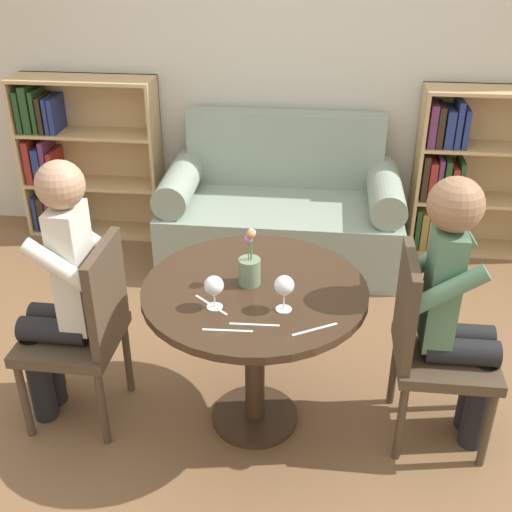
% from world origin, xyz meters
% --- Properties ---
extents(ground_plane, '(16.00, 16.00, 0.00)m').
position_xyz_m(ground_plane, '(0.00, 0.00, 0.00)').
color(ground_plane, brown).
extents(back_wall, '(5.20, 0.05, 2.70)m').
position_xyz_m(back_wall, '(0.00, 2.02, 1.35)').
color(back_wall, beige).
rests_on(back_wall, ground_plane).
extents(round_table, '(0.95, 0.95, 0.73)m').
position_xyz_m(round_table, '(0.00, 0.00, 0.58)').
color(round_table, '#382619').
rests_on(round_table, ground_plane).
extents(couch, '(1.53, 0.80, 0.92)m').
position_xyz_m(couch, '(0.00, 1.60, 0.31)').
color(couch, gray).
rests_on(couch, ground_plane).
extents(bookshelf_left, '(0.96, 0.28, 1.12)m').
position_xyz_m(bookshelf_left, '(-1.47, 1.87, 0.55)').
color(bookshelf_left, tan).
rests_on(bookshelf_left, ground_plane).
extents(bookshelf_right, '(0.96, 0.28, 1.12)m').
position_xyz_m(bookshelf_right, '(1.23, 1.87, 0.55)').
color(bookshelf_right, tan).
rests_on(bookshelf_right, ground_plane).
extents(chair_left, '(0.43, 0.43, 0.90)m').
position_xyz_m(chair_left, '(-0.74, -0.04, 0.49)').
color(chair_left, '#473828').
rests_on(chair_left, ground_plane).
extents(chair_right, '(0.42, 0.42, 0.90)m').
position_xyz_m(chair_right, '(0.74, 0.01, 0.49)').
color(chair_right, '#473828').
rests_on(chair_right, ground_plane).
extents(person_left, '(0.42, 0.35, 1.26)m').
position_xyz_m(person_left, '(-0.83, -0.03, 0.67)').
color(person_left, black).
rests_on(person_left, ground_plane).
extents(person_right, '(0.42, 0.34, 1.24)m').
position_xyz_m(person_right, '(0.83, 0.01, 0.68)').
color(person_right, black).
rests_on(person_right, ground_plane).
extents(wine_glass_left, '(0.08, 0.08, 0.14)m').
position_xyz_m(wine_glass_left, '(-0.14, -0.17, 0.82)').
color(wine_glass_left, white).
rests_on(wine_glass_left, round_table).
extents(wine_glass_right, '(0.08, 0.08, 0.15)m').
position_xyz_m(wine_glass_right, '(0.13, -0.15, 0.83)').
color(wine_glass_right, white).
rests_on(wine_glass_right, round_table).
extents(flower_vase, '(0.09, 0.09, 0.26)m').
position_xyz_m(flower_vase, '(-0.02, 0.03, 0.81)').
color(flower_vase, gray).
rests_on(flower_vase, round_table).
extents(knife_left_setting, '(0.19, 0.02, 0.00)m').
position_xyz_m(knife_left_setting, '(0.03, -0.27, 0.73)').
color(knife_left_setting, silver).
rests_on(knife_left_setting, round_table).
extents(fork_left_setting, '(0.17, 0.10, 0.00)m').
position_xyz_m(fork_left_setting, '(0.26, -0.28, 0.73)').
color(fork_left_setting, silver).
rests_on(fork_left_setting, round_table).
extents(knife_right_setting, '(0.15, 0.13, 0.00)m').
position_xyz_m(knife_right_setting, '(-0.16, -0.15, 0.73)').
color(knife_right_setting, silver).
rests_on(knife_right_setting, round_table).
extents(fork_right_setting, '(0.19, 0.02, 0.00)m').
position_xyz_m(fork_right_setting, '(-0.07, -0.32, 0.73)').
color(fork_right_setting, silver).
rests_on(fork_right_setting, round_table).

